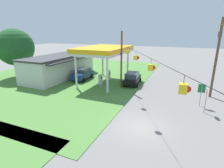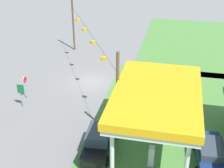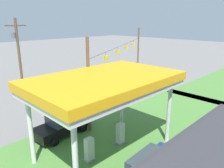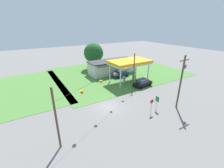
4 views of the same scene
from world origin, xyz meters
The scene contains 14 objects.
ground_plane centered at (0.00, 0.00, 0.00)m, with size 160.00×160.00×0.00m, color slate.
grass_verge_station_corner centered at (12.48, 16.44, 0.02)m, with size 36.00×28.00×0.04m, color #4C7F38.
grass_verge_opposite_corner centered at (-16.00, 16.00, 0.02)m, with size 24.00×24.00×0.04m, color #4C7F38.
gas_station_canopy centered at (10.48, 8.04, 4.89)m, with size 9.65×6.01×5.41m.
gas_station_store centered at (10.75, 16.42, 1.90)m, with size 13.76×5.88×3.76m.
fuel_pump_near centered at (9.02, 8.04, 0.76)m, with size 0.71×0.56×1.59m.
fuel_pump_far centered at (11.95, 8.04, 0.76)m, with size 0.71×0.56×1.59m.
car_at_pumps_front centered at (11.25, 3.91, 0.93)m, with size 4.62×2.37×1.83m.
car_at_pumps_rear centered at (10.84, 12.18, 0.94)m, with size 4.69×2.32×1.80m.
stop_sign_roadside centered at (4.87, -5.20, 1.81)m, with size 0.80×0.08×2.50m.
route_sign centered at (6.45, -4.87, 1.71)m, with size 0.10×0.70×2.40m.
utility_pole_main centered at (10.00, -6.20, 5.07)m, with size 2.20×0.44×9.05m.
signal_span_gantry centered at (0.00, -0.01, 4.18)m, with size 19.04×10.24×7.62m.
tree_behind_station centered at (8.11, 23.28, 5.03)m, with size 6.03×6.03×8.05m.
Camera 4 is at (-11.29, -19.72, 13.40)m, focal length 24.00 mm.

